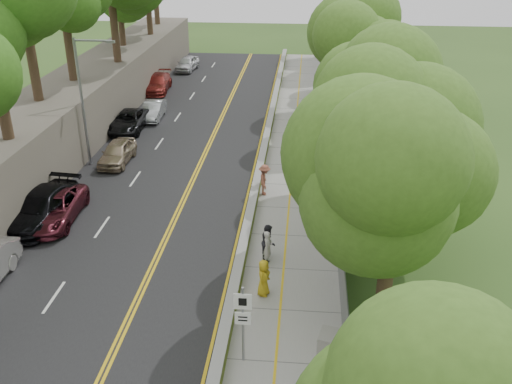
% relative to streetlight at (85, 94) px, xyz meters
% --- Properties ---
extents(ground, '(140.00, 140.00, 0.00)m').
position_rel_streetlight_xyz_m(ground, '(10.46, -14.00, -4.64)').
color(ground, '#33511E').
rests_on(ground, ground).
extents(road, '(11.20, 66.00, 0.04)m').
position_rel_streetlight_xyz_m(road, '(5.06, 1.00, -4.62)').
color(road, black).
rests_on(road, ground).
extents(sidewalk, '(4.20, 66.00, 0.05)m').
position_rel_streetlight_xyz_m(sidewalk, '(13.01, 1.00, -4.61)').
color(sidewalk, gray).
rests_on(sidewalk, ground).
extents(jersey_barrier, '(0.42, 66.00, 0.60)m').
position_rel_streetlight_xyz_m(jersey_barrier, '(10.71, 1.00, -4.34)').
color(jersey_barrier, '#B0E71E').
rests_on(jersey_barrier, ground).
extents(rock_embankment, '(5.00, 66.00, 4.00)m').
position_rel_streetlight_xyz_m(rock_embankment, '(-3.04, 1.00, -2.64)').
color(rock_embankment, '#595147').
rests_on(rock_embankment, ground).
extents(chainlink_fence, '(0.04, 66.00, 2.00)m').
position_rel_streetlight_xyz_m(chainlink_fence, '(15.11, 1.00, -3.64)').
color(chainlink_fence, slate).
rests_on(chainlink_fence, ground).
extents(trees_fenceside, '(7.00, 66.00, 14.00)m').
position_rel_streetlight_xyz_m(trees_fenceside, '(17.46, 1.00, 2.36)').
color(trees_fenceside, '#4C7825').
rests_on(trees_fenceside, ground).
extents(streetlight, '(2.52, 0.22, 8.00)m').
position_rel_streetlight_xyz_m(streetlight, '(0.00, 0.00, 0.00)').
color(streetlight, gray).
rests_on(streetlight, ground).
extents(signpost, '(0.62, 0.09, 3.10)m').
position_rel_streetlight_xyz_m(signpost, '(11.51, -17.02, -2.68)').
color(signpost, gray).
rests_on(signpost, sidewalk).
extents(construction_barrel, '(0.52, 0.52, 0.86)m').
position_rel_streetlight_xyz_m(construction_barrel, '(14.10, 11.89, -4.16)').
color(construction_barrel, orange).
rests_on(construction_barrel, sidewalk).
extents(concrete_block, '(1.34, 1.12, 0.78)m').
position_rel_streetlight_xyz_m(concrete_block, '(14.76, -16.31, -4.20)').
color(concrete_block, gray).
rests_on(concrete_block, sidewalk).
extents(car_2, '(2.71, 5.36, 1.45)m').
position_rel_streetlight_xyz_m(car_2, '(0.62, -7.56, -3.87)').
color(car_2, maroon).
rests_on(car_2, road).
extents(car_3, '(2.78, 5.77, 1.62)m').
position_rel_streetlight_xyz_m(car_3, '(0.05, -7.68, -3.79)').
color(car_3, black).
rests_on(car_3, road).
extents(car_4, '(1.68, 4.13, 1.40)m').
position_rel_streetlight_xyz_m(car_4, '(1.46, 0.40, -3.90)').
color(car_4, tan).
rests_on(car_4, road).
extents(car_5, '(1.59, 4.12, 1.34)m').
position_rel_streetlight_xyz_m(car_5, '(1.46, 9.47, -3.93)').
color(car_5, '#A9ADB0').
rests_on(car_5, road).
extents(car_6, '(2.38, 5.05, 1.40)m').
position_rel_streetlight_xyz_m(car_6, '(0.34, 6.63, -3.90)').
color(car_6, black).
rests_on(car_6, road).
extents(car_7, '(2.52, 5.43, 1.54)m').
position_rel_streetlight_xyz_m(car_7, '(-0.14, 17.12, -3.83)').
color(car_7, maroon).
rests_on(car_7, road).
extents(car_8, '(2.13, 4.40, 1.45)m').
position_rel_streetlight_xyz_m(car_8, '(0.97, 25.31, -3.88)').
color(car_8, silver).
rests_on(car_8, road).
extents(painter_0, '(0.71, 0.90, 1.62)m').
position_rel_streetlight_xyz_m(painter_0, '(11.91, -13.00, -3.78)').
color(painter_0, gold).
rests_on(painter_0, sidewalk).
extents(painter_1, '(0.54, 0.67, 1.60)m').
position_rel_streetlight_xyz_m(painter_1, '(11.91, -10.56, -3.79)').
color(painter_1, beige).
rests_on(painter_1, sidewalk).
extents(painter_2, '(0.72, 0.89, 1.73)m').
position_rel_streetlight_xyz_m(painter_2, '(11.91, -10.18, -3.72)').
color(painter_2, black).
rests_on(painter_2, sidewalk).
extents(painter_3, '(0.76, 1.21, 1.79)m').
position_rel_streetlight_xyz_m(painter_3, '(11.21, -3.43, -3.69)').
color(painter_3, brown).
rests_on(painter_3, sidewalk).
extents(person_far, '(1.12, 0.65, 1.80)m').
position_rel_streetlight_xyz_m(person_far, '(13.26, 6.69, -3.69)').
color(person_far, black).
rests_on(person_far, sidewalk).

